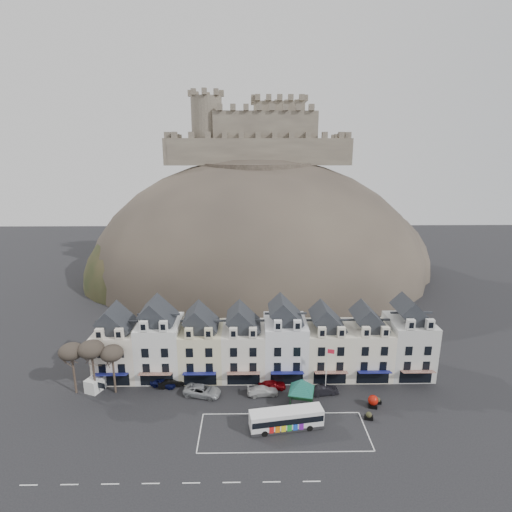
{
  "coord_description": "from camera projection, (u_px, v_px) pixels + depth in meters",
  "views": [
    {
      "loc": [
        -2.36,
        -43.6,
        35.94
      ],
      "look_at": [
        -1.24,
        24.0,
        17.97
      ],
      "focal_mm": 28.0,
      "sensor_mm": 36.0,
      "label": 1
    }
  ],
  "objects": [
    {
      "name": "castle_hill",
      "position": [
        262.0,
        275.0,
        118.02
      ],
      "size": [
        100.0,
        76.0,
        68.0
      ],
      "color": "#352E29",
      "rests_on": "ground"
    },
    {
      "name": "coach_bay_markings",
      "position": [
        283.0,
        431.0,
        52.64
      ],
      "size": [
        22.0,
        7.5,
        0.01
      ],
      "primitive_type": "cube",
      "color": "silver",
      "rests_on": "ground"
    },
    {
      "name": "tree_left_mid",
      "position": [
        91.0,
        350.0,
        59.27
      ],
      "size": [
        3.78,
        3.78,
        8.64
      ],
      "color": "#3D2F26",
      "rests_on": "ground"
    },
    {
      "name": "ground",
      "position": [
        269.0,
        438.0,
        51.4
      ],
      "size": [
        300.0,
        300.0,
        0.0
      ],
      "primitive_type": "plane",
      "color": "black",
      "rests_on": "ground"
    },
    {
      "name": "planter_west",
      "position": [
        369.0,
        416.0,
        54.86
      ],
      "size": [
        1.24,
        0.8,
        1.15
      ],
      "rotation": [
        0.0,
        0.0,
        -0.18
      ],
      "color": "black",
      "rests_on": "ground"
    },
    {
      "name": "tree_left_far",
      "position": [
        71.0,
        352.0,
        59.31
      ],
      "size": [
        3.61,
        3.61,
        8.24
      ],
      "color": "#3D2F26",
      "rests_on": "ground"
    },
    {
      "name": "car_navy",
      "position": [
        163.0,
        382.0,
        62.56
      ],
      "size": [
        4.45,
        2.7,
        1.42
      ],
      "primitive_type": "imported",
      "rotation": [
        0.0,
        0.0,
        1.31
      ],
      "color": "#0C103E",
      "rests_on": "ground"
    },
    {
      "name": "car_black",
      "position": [
        171.0,
        382.0,
        62.59
      ],
      "size": [
        4.25,
        2.38,
        1.33
      ],
      "primitive_type": "imported",
      "rotation": [
        0.0,
        0.0,
        1.83
      ],
      "color": "black",
      "rests_on": "ground"
    },
    {
      "name": "car_charcoal",
      "position": [
        325.0,
        390.0,
        60.54
      ],
      "size": [
        4.37,
        2.06,
        1.38
      ],
      "primitive_type": "imported",
      "rotation": [
        0.0,
        0.0,
        1.72
      ],
      "color": "black",
      "rests_on": "ground"
    },
    {
      "name": "townhouse_terrace",
      "position": [
        265.0,
        343.0,
        65.47
      ],
      "size": [
        54.4,
        9.35,
        11.8
      ],
      "color": "#EFE4CF",
      "rests_on": "ground"
    },
    {
      "name": "car_white",
      "position": [
        263.0,
        391.0,
        60.4
      ],
      "size": [
        4.88,
        2.41,
        1.36
      ],
      "primitive_type": "imported",
      "rotation": [
        0.0,
        0.0,
        1.68
      ],
      "color": "silver",
      "rests_on": "ground"
    },
    {
      "name": "castle",
      "position": [
        259.0,
        135.0,
        114.46
      ],
      "size": [
        50.2,
        22.2,
        22.0
      ],
      "color": "brown",
      "rests_on": "ground"
    },
    {
      "name": "car_maroon",
      "position": [
        272.0,
        385.0,
        61.77
      ],
      "size": [
        4.48,
        2.29,
        1.46
      ],
      "primitive_type": "imported",
      "rotation": [
        0.0,
        0.0,
        1.71
      ],
      "color": "#640509",
      "rests_on": "ground"
    },
    {
      "name": "car_silver",
      "position": [
        202.0,
        391.0,
        60.22
      ],
      "size": [
        6.02,
        3.86,
        1.57
      ],
      "primitive_type": "imported",
      "rotation": [
        0.0,
        0.0,
        1.33
      ],
      "color": "#9EA2A6",
      "rests_on": "ground"
    },
    {
      "name": "white_van",
      "position": [
        100.0,
        381.0,
        62.31
      ],
      "size": [
        3.57,
        5.04,
        2.11
      ],
      "rotation": [
        0.0,
        0.0,
        -0.38
      ],
      "color": "white",
      "rests_on": "ground"
    },
    {
      "name": "planter_east",
      "position": [
        378.0,
        401.0,
        58.3
      ],
      "size": [
        1.01,
        0.7,
        1.0
      ],
      "rotation": [
        0.0,
        0.0,
        0.03
      ],
      "color": "black",
      "rests_on": "ground"
    },
    {
      "name": "bus_shelter",
      "position": [
        302.0,
        385.0,
        56.95
      ],
      "size": [
        6.8,
        6.8,
        4.43
      ],
      "rotation": [
        0.0,
        0.0,
        -0.23
      ],
      "color": "#103218",
      "rests_on": "ground"
    },
    {
      "name": "red_buoy",
      "position": [
        373.0,
        401.0,
        57.51
      ],
      "size": [
        1.48,
        1.48,
        1.81
      ],
      "rotation": [
        0.0,
        0.0,
        -0.25
      ],
      "color": "black",
      "rests_on": "ground"
    },
    {
      "name": "flagpole",
      "position": [
        327.0,
        368.0,
        59.74
      ],
      "size": [
        1.08,
        0.38,
        7.75
      ],
      "rotation": [
        0.0,
        0.0,
        -0.29
      ],
      "color": "silver",
      "rests_on": "ground"
    },
    {
      "name": "bus",
      "position": [
        286.0,
        418.0,
        52.88
      ],
      "size": [
        10.01,
        3.79,
        2.76
      ],
      "rotation": [
        0.0,
        0.0,
        0.16
      ],
      "color": "#262628",
      "rests_on": "ground"
    },
    {
      "name": "tree_left_near",
      "position": [
        112.0,
        354.0,
        59.49
      ],
      "size": [
        3.43,
        3.43,
        7.84
      ],
      "color": "#3D2F26",
      "rests_on": "ground"
    }
  ]
}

